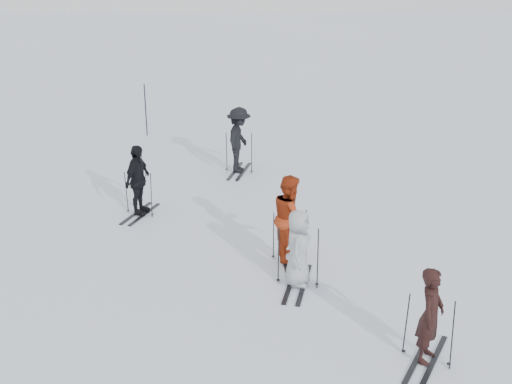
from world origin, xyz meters
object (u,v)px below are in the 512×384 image
skier_near_dark (430,317)px  skier_uphill_left (138,181)px  skier_grey (298,249)px  skier_uphill_far (239,141)px  skier_red (290,218)px  piste_marker (146,110)px

skier_near_dark → skier_uphill_left: skier_uphill_left is taller
skier_grey → skier_uphill_far: skier_uphill_far is taller
skier_grey → skier_uphill_far: size_ratio=0.81×
skier_red → skier_uphill_left: size_ratio=1.05×
skier_uphill_far → piste_marker: 5.49m
skier_red → skier_uphill_far: skier_uphill_far is taller
skier_near_dark → skier_uphill_left: (-6.07, 6.26, 0.08)m
skier_uphill_left → piste_marker: bearing=27.0°
skier_grey → skier_uphill_left: skier_uphill_left is taller
skier_uphill_far → skier_grey: bearing=-156.5°
piste_marker → skier_uphill_left: bearing=-81.2°
skier_grey → skier_uphill_left: bearing=58.3°
skier_near_dark → skier_uphill_far: skier_uphill_far is taller
skier_uphill_far → piste_marker: bearing=52.9°
skier_uphill_left → skier_red: bearing=-104.4°
skier_red → piste_marker: skier_red is taller
skier_grey → skier_uphill_far: bearing=23.1°
skier_uphill_left → skier_uphill_far: skier_uphill_far is taller
skier_grey → skier_uphill_left: (-3.99, 3.68, 0.11)m
skier_red → skier_uphill_far: 6.10m
skier_red → skier_uphill_left: 4.57m
skier_red → skier_grey: (0.13, -1.22, -0.15)m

